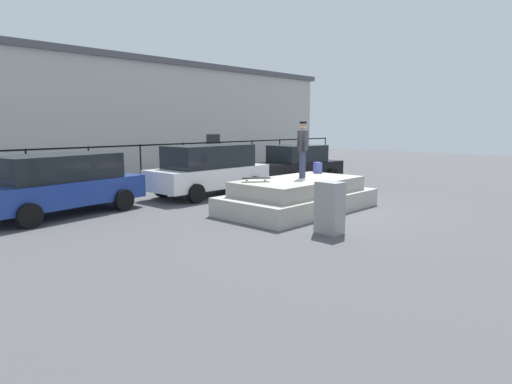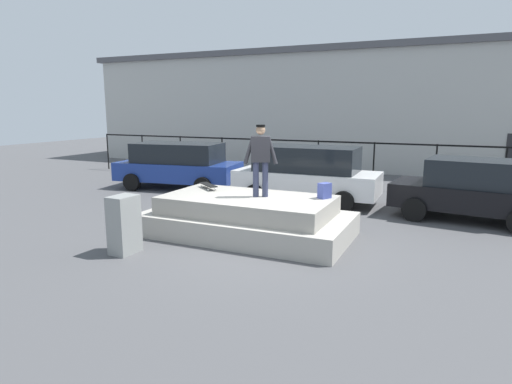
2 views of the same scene
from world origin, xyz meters
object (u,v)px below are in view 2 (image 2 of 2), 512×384
object	(u,v)px
skateboard	(208,185)
car_black_sedan_far	(471,189)
backpack	(325,191)
utility_box	(124,225)
skateboarder	(261,156)
car_blue_hatchback_near	(178,164)
car_white_hatchback_mid	(307,173)

from	to	relation	value
skateboard	car_black_sedan_far	xyz separation A→B (m)	(6.24, 3.39, -0.20)
backpack	utility_box	world-z (taller)	backpack
skateboard	car_black_sedan_far	world-z (taller)	car_black_sedan_far
car_black_sedan_far	skateboarder	bearing A→B (deg)	-140.63
backpack	car_blue_hatchback_near	distance (m)	7.99
utility_box	car_blue_hatchback_near	bearing A→B (deg)	118.90
car_white_hatchback_mid	utility_box	world-z (taller)	car_white_hatchback_mid
car_black_sedan_far	utility_box	distance (m)	9.07
skateboarder	backpack	xyz separation A→B (m)	(1.43, 0.45, -0.80)
skateboarder	utility_box	bearing A→B (deg)	-130.93
skateboarder	skateboard	size ratio (longest dim) A/B	2.25
skateboard	car_white_hatchback_mid	size ratio (longest dim) A/B	0.16
skateboard	car_black_sedan_far	distance (m)	7.11
car_blue_hatchback_near	skateboard	bearing A→B (deg)	-47.49
car_blue_hatchback_near	utility_box	distance (m)	7.68
skateboarder	backpack	bearing A→B (deg)	17.48
skateboard	car_blue_hatchback_near	size ratio (longest dim) A/B	0.16
backpack	car_white_hatchback_mid	distance (m)	3.97
skateboarder	car_white_hatchback_mid	bearing A→B (deg)	92.69
backpack	car_black_sedan_far	xyz separation A→B (m)	(3.16, 3.32, -0.28)
car_blue_hatchback_near	car_black_sedan_far	world-z (taller)	car_blue_hatchback_near
car_blue_hatchback_near	car_black_sedan_far	distance (m)	10.06
backpack	car_blue_hatchback_near	xyz separation A→B (m)	(-6.88, 4.06, -0.22)
skateboarder	car_black_sedan_far	distance (m)	6.03
car_black_sedan_far	utility_box	xyz separation A→B (m)	(-6.66, -6.15, -0.23)
skateboarder	car_white_hatchback_mid	xyz separation A→B (m)	(-0.19, 4.07, -0.97)
car_blue_hatchback_near	utility_box	bearing A→B (deg)	-63.91
skateboard	skateboarder	bearing A→B (deg)	-12.70
backpack	skateboard	bearing A→B (deg)	-59.57
skateboard	car_blue_hatchback_near	bearing A→B (deg)	132.51
skateboard	utility_box	size ratio (longest dim) A/B	0.61
backpack	car_blue_hatchback_near	size ratio (longest dim) A/B	0.07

